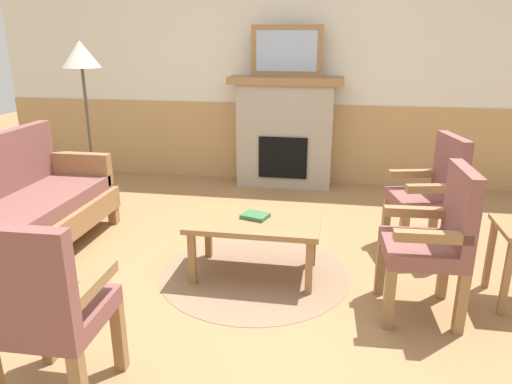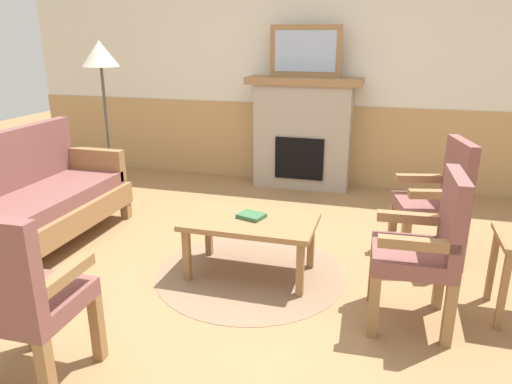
% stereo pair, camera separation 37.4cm
% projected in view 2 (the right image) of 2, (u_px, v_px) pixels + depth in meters
% --- Properties ---
extents(ground_plane, '(14.00, 14.00, 0.00)m').
position_uv_depth(ground_plane, '(243.00, 275.00, 3.59)').
color(ground_plane, '#997047').
extents(wall_back, '(7.20, 0.14, 2.70)m').
position_uv_depth(wall_back, '(308.00, 73.00, 5.56)').
color(wall_back, silver).
rests_on(wall_back, ground_plane).
extents(fireplace, '(1.30, 0.44, 1.28)m').
position_uv_depth(fireplace, '(303.00, 132.00, 5.53)').
color(fireplace, '#A39989').
rests_on(fireplace, ground_plane).
extents(framed_picture, '(0.80, 0.04, 0.56)m').
position_uv_depth(framed_picture, '(305.00, 51.00, 5.25)').
color(framed_picture, olive).
rests_on(framed_picture, fireplace).
extents(couch, '(0.70, 1.80, 0.98)m').
position_uv_depth(couch, '(32.00, 204.00, 3.92)').
color(couch, olive).
rests_on(couch, ground_plane).
extents(coffee_table, '(0.96, 0.56, 0.44)m').
position_uv_depth(coffee_table, '(250.00, 226.00, 3.50)').
color(coffee_table, olive).
rests_on(coffee_table, ground_plane).
extents(round_rug, '(1.43, 1.43, 0.01)m').
position_uv_depth(round_rug, '(251.00, 273.00, 3.62)').
color(round_rug, '#896B51').
rests_on(round_rug, ground_plane).
extents(book_on_table, '(0.22, 0.20, 0.03)m').
position_uv_depth(book_on_table, '(251.00, 216.00, 3.51)').
color(book_on_table, '#33663D').
rests_on(book_on_table, coffee_table).
extents(armchair_near_fireplace, '(0.57, 0.57, 0.98)m').
position_uv_depth(armchair_near_fireplace, '(439.00, 196.00, 3.68)').
color(armchair_near_fireplace, olive).
rests_on(armchair_near_fireplace, ground_plane).
extents(armchair_by_window_left, '(0.50, 0.50, 0.98)m').
position_uv_depth(armchair_by_window_left, '(427.00, 244.00, 2.84)').
color(armchair_by_window_left, olive).
rests_on(armchair_by_window_left, ground_plane).
extents(armchair_front_left, '(0.49, 0.49, 0.98)m').
position_uv_depth(armchair_front_left, '(19.00, 293.00, 2.29)').
color(armchair_front_left, olive).
rests_on(armchair_front_left, ground_plane).
extents(floor_lamp_by_couch, '(0.36, 0.36, 1.68)m').
position_uv_depth(floor_lamp_by_couch, '(101.00, 64.00, 4.72)').
color(floor_lamp_by_couch, '#332D28').
rests_on(floor_lamp_by_couch, ground_plane).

